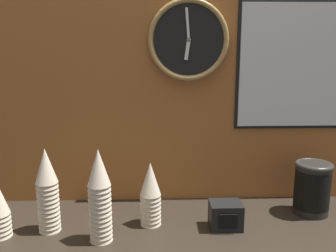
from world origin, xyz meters
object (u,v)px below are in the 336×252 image
menu_board (294,66)px  napkin_dispenser (226,216)px  cup_stack_center (150,194)px  bowl_stack_far_right (312,187)px  cup_stack_center_left (100,196)px  cup_stack_left (47,191)px  wall_clock (189,40)px

menu_board → napkin_dispenser: 62.64cm
cup_stack_center → menu_board: (55.09, 20.97, 42.70)cm
cup_stack_center → napkin_dispenser: cup_stack_center is taller
bowl_stack_far_right → menu_board: menu_board is taller
cup_stack_center_left → cup_stack_center: cup_stack_center_left is taller
cup_stack_left → bowl_stack_far_right: bearing=6.5°
menu_board → wall_clock: bearing=-178.7°
menu_board → cup_stack_center: bearing=-159.2°
cup_stack_left → wall_clock: 73.11cm
bowl_stack_far_right → cup_stack_center: bearing=-173.5°
cup_stack_left → wall_clock: bearing=26.3°
cup_stack_center → bowl_stack_far_right: (59.76, 6.82, -1.05)cm
bowl_stack_far_right → wall_clock: (-45.36, 13.27, 53.41)cm
cup_stack_left → bowl_stack_far_right: (93.79, 10.69, -4.15)cm
wall_clock → bowl_stack_far_right: bearing=-16.3°
cup_stack_center_left → napkin_dispenser: bearing=9.3°
bowl_stack_far_right → wall_clock: bearing=163.7°
cup_stack_left → wall_clock: size_ratio=0.95×
cup_stack_center → cup_stack_left: (-34.03, -3.87, 3.10)cm
cup_stack_left → menu_board: (89.12, 24.85, 39.60)cm
cup_stack_center → menu_board: menu_board is taller
napkin_dispenser → wall_clock: bearing=115.3°
cup_stack_center_left → napkin_dispenser: 43.23cm
bowl_stack_far_right → cup_stack_center_left: bearing=-167.1°
napkin_dispenser → menu_board: bearing=39.9°
cup_stack_center_left → cup_stack_left: 19.50cm
cup_stack_center → bowl_stack_far_right: 60.16cm
bowl_stack_far_right → menu_board: (-4.67, 14.16, 43.75)cm
cup_stack_center → bowl_stack_far_right: bearing=6.5°
menu_board → napkin_dispenser: bearing=-140.1°
menu_board → napkin_dispenser: size_ratio=4.50×
cup_stack_left → menu_board: size_ratio=0.59×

